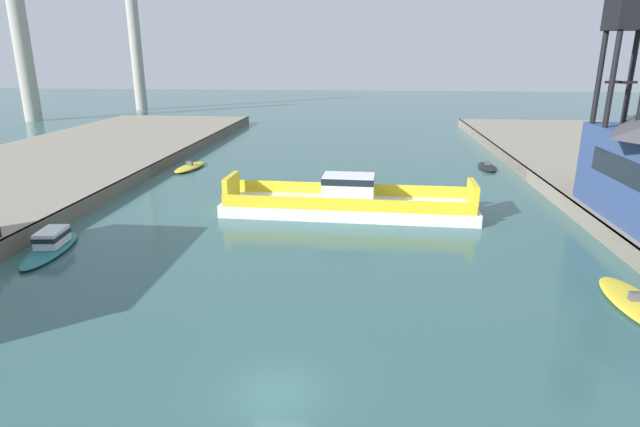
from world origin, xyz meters
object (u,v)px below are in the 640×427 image
Objects in this scene: smokestack_distant_a at (20,35)px; moored_boat_far_left at (51,244)px; chain_ferry at (348,202)px; moored_boat_near_left at (487,167)px; crane_tower at (628,39)px; moored_boat_near_right at (636,303)px; moored_boat_mid_left at (190,167)px; smokestack_distant_b at (134,28)px.

moored_boat_far_left is at bearing -55.90° from smokestack_distant_a.
moored_boat_near_left is (16.95, 21.48, -0.86)m from chain_ferry.
moored_boat_far_left is (-38.41, -33.09, 0.37)m from moored_boat_near_left.
moored_boat_near_left is 26.34m from crane_tower.
moored_boat_near_right is 39.16m from moored_boat_far_left.
moored_boat_near_left is 0.17× the size of smokestack_distant_a.
moored_boat_near_right is 51.48m from moored_boat_mid_left.
crane_tower is 0.52× the size of smokestack_distant_a.
moored_boat_near_right is at bearing -89.39° from moored_boat_near_left.
moored_boat_far_left is (-38.82, 5.14, 0.38)m from moored_boat_near_right.
smokestack_distant_a reaches higher than moored_boat_far_left.
moored_boat_near_right is at bearing -41.84° from smokestack_distant_a.
moored_boat_near_left is 0.79× the size of moored_boat_mid_left.
crane_tower reaches higher than moored_boat_far_left.
smokestack_distant_b reaches higher than chain_ferry.
chain_ferry is 24.41m from moored_boat_far_left.
smokestack_distant_b is at bearing 132.34° from crane_tower.
moored_boat_mid_left reaches higher than moored_boat_near_right.
chain_ferry is 24.14m from moored_boat_near_right.
moored_boat_mid_left is 29.19m from moored_boat_far_left.
moored_boat_near_left is 50.70m from moored_boat_far_left.
moored_boat_near_left is at bearing -25.24° from smokestack_distant_a.
moored_boat_far_left is 0.45× the size of crane_tower.
moored_boat_mid_left reaches higher than moored_boat_near_left.
smokestack_distant_a is (-72.37, 63.59, 16.91)m from chain_ferry.
moored_boat_mid_left is at bearing 158.34° from crane_tower.
smokestack_distant_b reaches higher than moored_boat_near_left.
smokestack_distant_a reaches higher than moored_boat_near_right.
moored_boat_mid_left is at bearing -174.12° from moored_boat_near_left.
chain_ferry is 97.81m from smokestack_distant_a.
chain_ferry is 0.68× the size of smokestack_distant_a.
moored_boat_mid_left is (-37.95, -3.91, 0.02)m from moored_boat_near_left.
chain_ferry is at bearing 28.41° from moored_boat_far_left.
smokestack_distant_a is (-51.37, 46.02, 17.74)m from moored_boat_mid_left.
moored_boat_far_left is at bearing -90.90° from moored_boat_mid_left.
moored_boat_near_left is 38.15m from moored_boat_mid_left.
moored_boat_mid_left is at bearing -41.85° from smokestack_distant_a.
smokestack_distant_a is (-89.73, 80.34, 17.78)m from moored_boat_near_right.
crane_tower reaches higher than chain_ferry.
crane_tower reaches higher than moored_boat_near_right.
smokestack_distant_a reaches higher than crane_tower.
crane_tower is at bearing 1.09° from chain_ferry.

